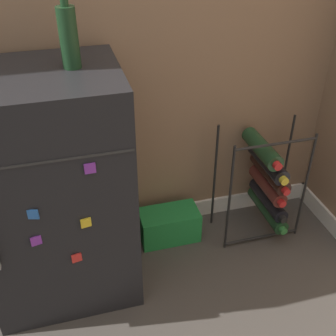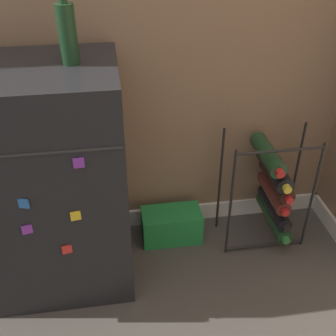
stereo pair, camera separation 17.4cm
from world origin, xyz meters
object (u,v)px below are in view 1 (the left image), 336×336
at_px(mini_fridge, 55,192).
at_px(soda_box, 169,225).
at_px(wine_rack, 267,180).
at_px(fridge_top_bottle, 69,37).

relative_size(mini_fridge, soda_box, 3.35).
distance_m(mini_fridge, soda_box, 0.64).
height_order(wine_rack, fridge_top_bottle, fridge_top_bottle).
distance_m(mini_fridge, fridge_top_bottle, 0.59).
bearing_deg(fridge_top_bottle, mini_fridge, -172.36).
height_order(mini_fridge, soda_box, mini_fridge).
bearing_deg(wine_rack, soda_box, 173.67).
bearing_deg(soda_box, mini_fridge, -164.63).
xyz_separation_m(wine_rack, soda_box, (-0.46, 0.05, -0.21)).
bearing_deg(mini_fridge, fridge_top_bottle, 7.64).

